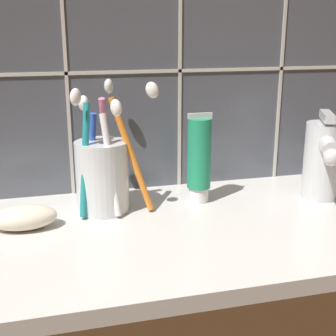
% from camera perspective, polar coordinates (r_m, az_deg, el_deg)
% --- Properties ---
extents(sink_counter, '(0.69, 0.33, 0.02)m').
position_cam_1_polar(sink_counter, '(0.63, 3.81, -7.55)').
color(sink_counter, silver).
rests_on(sink_counter, ground).
extents(tile_wall_backsplash, '(0.79, 0.02, 0.54)m').
position_cam_1_polar(tile_wall_backsplash, '(0.74, -0.03, 16.83)').
color(tile_wall_backsplash, '#4C515B').
rests_on(tile_wall_backsplash, ground).
extents(toothbrush_cup, '(0.12, 0.12, 0.18)m').
position_cam_1_polar(toothbrush_cup, '(0.66, -7.96, -0.47)').
color(toothbrush_cup, silver).
rests_on(toothbrush_cup, sink_counter).
extents(toothpaste_tube, '(0.04, 0.03, 0.13)m').
position_cam_1_polar(toothpaste_tube, '(0.68, 3.82, 1.12)').
color(toothpaste_tube, white).
rests_on(toothpaste_tube, sink_counter).
extents(sink_faucet, '(0.07, 0.10, 0.13)m').
position_cam_1_polar(sink_faucet, '(0.73, 18.44, 1.13)').
color(sink_faucet, silver).
rests_on(sink_faucet, sink_counter).
extents(soap_bar, '(0.08, 0.05, 0.03)m').
position_cam_1_polar(soap_bar, '(0.63, -17.17, -5.78)').
color(soap_bar, silver).
rests_on(soap_bar, sink_counter).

